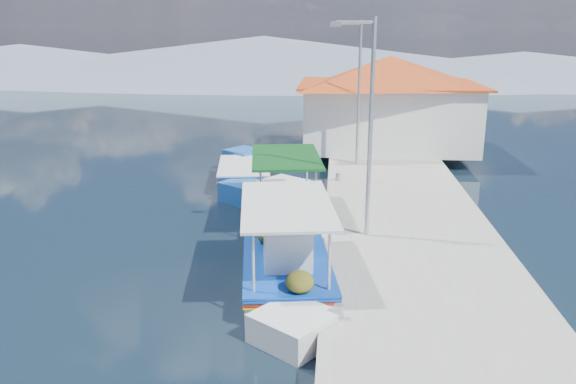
{
  "coord_description": "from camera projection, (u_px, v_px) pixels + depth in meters",
  "views": [
    {
      "loc": [
        3.65,
        -13.68,
        6.24
      ],
      "look_at": [
        2.23,
        3.46,
        1.3
      ],
      "focal_mm": 36.02,
      "sensor_mm": 36.0,
      "label": 1
    }
  ],
  "objects": [
    {
      "name": "lamp_post_far",
      "position": [
        357.0,
        86.0,
        24.23
      ],
      "size": [
        1.21,
        0.14,
        6.0
      ],
      "color": "#A5A8AD",
      "rests_on": "quay"
    },
    {
      "name": "caique_blue_hull",
      "position": [
        245.0,
        176.0,
        23.77
      ],
      "size": [
        2.66,
        6.75,
        1.21
      ],
      "rotation": [
        0.0,
        0.0,
        -0.15
      ],
      "color": "#1C55A8",
      "rests_on": "ground"
    },
    {
      "name": "lamp_post_near",
      "position": [
        368.0,
        118.0,
        15.61
      ],
      "size": [
        1.21,
        0.14,
        6.0
      ],
      "color": "#A5A8AD",
      "rests_on": "quay"
    },
    {
      "name": "caique_green_canopy",
      "position": [
        286.0,
        214.0,
        18.73
      ],
      "size": [
        2.65,
        6.87,
        2.59
      ],
      "rotation": [
        0.0,
        0.0,
        -0.13
      ],
      "color": "silver",
      "rests_on": "ground"
    },
    {
      "name": "harbor_building",
      "position": [
        388.0,
        100.0,
        28.23
      ],
      "size": [
        10.49,
        10.49,
        4.4
      ],
      "color": "white",
      "rests_on": "quay"
    },
    {
      "name": "main_caique",
      "position": [
        287.0,
        268.0,
        14.34
      ],
      "size": [
        2.8,
        7.25,
        2.41
      ],
      "rotation": [
        0.0,
        0.0,
        -0.14
      ],
      "color": "silver",
      "rests_on": "ground"
    },
    {
      "name": "bollards",
      "position": [
        338.0,
        197.0,
        19.66
      ],
      "size": [
        0.2,
        17.2,
        0.3
      ],
      "color": "#A5A8AD",
      "rests_on": "quay"
    },
    {
      "name": "quay",
      "position": [
        398.0,
        203.0,
        20.33
      ],
      "size": [
        5.0,
        44.0,
        0.5
      ],
      "primitive_type": "cube",
      "color": "#A4A299",
      "rests_on": "ground"
    },
    {
      "name": "mountain_ridge",
      "position": [
        362.0,
        64.0,
        67.68
      ],
      "size": [
        171.4,
        96.0,
        5.5
      ],
      "color": "slate",
      "rests_on": "ground"
    },
    {
      "name": "ground",
      "position": [
        193.0,
        274.0,
        15.12
      ],
      "size": [
        160.0,
        160.0,
        0.0
      ],
      "primitive_type": "plane",
      "color": "black",
      "rests_on": "ground"
    }
  ]
}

